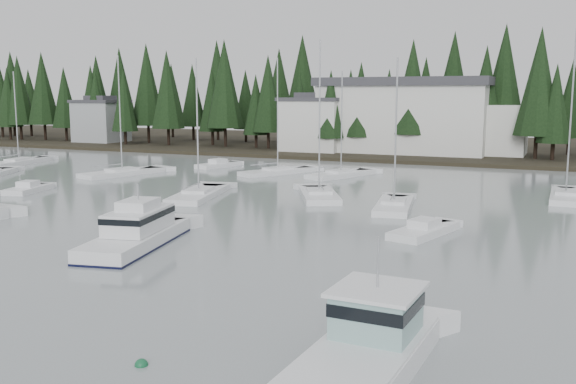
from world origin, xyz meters
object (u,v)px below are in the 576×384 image
object	(u,v)px
lobster_boat_teal	(363,357)
runabout_0	(28,190)
sailboat_6	(199,196)
sailboat_11	(394,208)
house_far_west	(101,120)
sailboat_8	(566,198)
sailboat_2	(122,174)
runabout_3	(218,166)
sailboat_0	(319,197)
sailboat_7	(19,163)
house_west	(314,123)
harbor_inn	(418,116)
cabin_cruiser_center	(137,235)
sailboat_12	(278,173)
runabout_1	(424,233)
sailboat_4	(341,176)

from	to	relation	value
lobster_boat_teal	runabout_0	distance (m)	47.46
lobster_boat_teal	sailboat_6	world-z (taller)	sailboat_6
sailboat_11	house_far_west	bearing A→B (deg)	46.73
sailboat_8	sailboat_2	bearing A→B (deg)	92.20
sailboat_2	runabout_3	distance (m)	12.68
sailboat_0	sailboat_7	world-z (taller)	sailboat_0
house_west	sailboat_11	size ratio (longest dim) A/B	0.77
sailboat_11	runabout_3	world-z (taller)	sailboat_11
harbor_inn	cabin_cruiser_center	world-z (taller)	harbor_inn
sailboat_6	sailboat_11	world-z (taller)	sailboat_6
sailboat_12	runabout_3	distance (m)	10.22
sailboat_6	sailboat_8	xyz separation A→B (m)	(29.73, 11.86, 0.04)
lobster_boat_teal	runabout_3	bearing A→B (deg)	36.79
runabout_0	runabout_1	distance (m)	37.75
sailboat_11	harbor_inn	bearing A→B (deg)	0.68
cabin_cruiser_center	sailboat_11	size ratio (longest dim) A/B	0.83
lobster_boat_teal	sailboat_8	world-z (taller)	sailboat_8
house_far_west	runabout_1	bearing A→B (deg)	-36.78
sailboat_7	sailboat_0	bearing A→B (deg)	-111.43
lobster_boat_teal	sailboat_6	distance (m)	37.79
sailboat_2	sailboat_7	distance (m)	20.00
sailboat_2	sailboat_4	size ratio (longest dim) A/B	1.15
sailboat_2	runabout_0	size ratio (longest dim) A/B	2.46
house_west	sailboat_7	xyz separation A→B (m)	(-29.92, -28.73, -4.59)
cabin_cruiser_center	sailboat_2	bearing A→B (deg)	27.86
sailboat_2	sailboat_4	distance (m)	24.57
sailboat_2	sailboat_8	world-z (taller)	sailboat_8
harbor_inn	runabout_1	xyz separation A→B (m)	(12.36, -53.23, -5.64)
harbor_inn	sailboat_4	size ratio (longest dim) A/B	2.45
sailboat_2	sailboat_11	distance (m)	34.62
sailboat_6	sailboat_12	xyz separation A→B (m)	(-0.58, 17.95, 0.02)
sailboat_7	runabout_0	size ratio (longest dim) A/B	2.22
cabin_cruiser_center	harbor_inn	bearing A→B (deg)	-14.18
harbor_inn	sailboat_4	distance (m)	28.02
sailboat_0	sailboat_7	bearing A→B (deg)	50.51
harbor_inn	cabin_cruiser_center	xyz separation A→B (m)	(-2.72, -63.28, -5.14)
sailboat_4	sailboat_7	distance (m)	42.92
sailboat_7	lobster_boat_teal	bearing A→B (deg)	-134.71
lobster_boat_teal	sailboat_11	xyz separation A→B (m)	(-6.82, 30.28, -0.51)
house_west	house_far_west	distance (m)	42.05
sailboat_4	sailboat_8	bearing A→B (deg)	-84.74
sailboat_11	sailboat_12	xyz separation A→B (m)	(-17.89, 16.75, 0.00)
runabout_1	sailboat_6	bearing A→B (deg)	86.15
sailboat_8	runabout_0	world-z (taller)	sailboat_8
lobster_boat_teal	sailboat_2	bearing A→B (deg)	48.31
house_west	cabin_cruiser_center	size ratio (longest dim) A/B	0.93
sailboat_8	runabout_1	world-z (taller)	sailboat_8
sailboat_11	sailboat_7	bearing A→B (deg)	66.99
sailboat_12	runabout_0	xyz separation A→B (m)	(-15.50, -21.83, 0.06)
cabin_cruiser_center	sailboat_7	distance (m)	52.53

